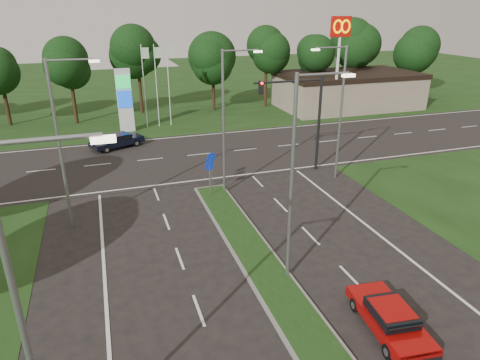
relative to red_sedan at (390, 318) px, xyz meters
name	(u,v)px	position (x,y,z in m)	size (l,w,h in m)	color
verge_far	(144,90)	(-2.99, 53.33, -0.59)	(160.00, 50.00, 0.02)	black
cross_road	(187,156)	(-2.99, 22.33, -0.59)	(160.00, 12.00, 0.02)	black
median_kerb	(289,307)	(-2.99, 2.33, -0.53)	(2.00, 26.00, 0.12)	slate
commercial_building	(347,90)	(19.01, 34.33, 1.41)	(16.00, 9.00, 4.00)	gray
streetlight_median_near	(297,171)	(-1.99, 4.33, 4.49)	(2.53, 0.22, 9.00)	gray
streetlight_median_far	(226,116)	(-1.99, 14.33, 4.49)	(2.53, 0.22, 9.00)	gray
streetlight_left_near	(29,311)	(-11.29, -1.67, 4.49)	(2.53, 0.22, 9.00)	gray
streetlight_left_far	(62,138)	(-11.29, 12.33, 4.49)	(2.53, 0.22, 9.00)	gray
streetlight_right_far	(339,107)	(5.81, 14.33, 4.49)	(2.53, 0.22, 9.00)	gray
traffic_signal	(303,109)	(4.20, 16.33, 4.07)	(5.10, 0.42, 7.00)	black
median_signs	(210,167)	(-2.99, 14.73, 1.13)	(1.16, 1.76, 2.38)	gray
gas_pylon	(127,99)	(-6.77, 31.38, 2.61)	(5.80, 1.26, 8.00)	silver
mcdonalds_sign	(340,41)	(15.01, 30.30, 7.40)	(2.20, 0.47, 10.40)	silver
treeline_far	(155,51)	(-2.89, 38.26, 6.24)	(6.00, 6.00, 9.90)	black
red_sedan	(390,318)	(0.00, 0.00, 0.00)	(2.06, 4.12, 1.09)	#9D0908
navy_sedan	(117,141)	(-8.24, 26.34, 0.05)	(4.66, 3.36, 1.19)	black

